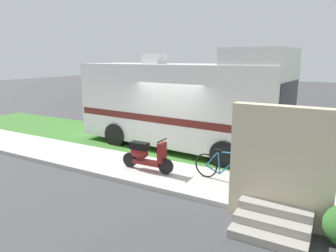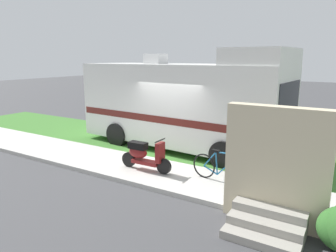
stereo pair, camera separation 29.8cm
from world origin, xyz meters
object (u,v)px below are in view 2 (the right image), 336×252
at_px(motorhome_rv, 183,103).
at_px(bottle_green, 248,182).
at_px(bicycle, 222,169).
at_px(bottle_spare, 271,190).
at_px(pickup_truck_near, 236,107).
at_px(scooter, 144,155).

height_order(motorhome_rv, bottle_green, motorhome_rv).
bearing_deg(motorhome_rv, bicycle, -45.05).
bearing_deg(bicycle, bottle_spare, -4.34).
xyz_separation_m(pickup_truck_near, bottle_spare, (3.51, -7.41, -0.73)).
bearing_deg(pickup_truck_near, bicycle, -73.07).
height_order(bicycle, bottle_spare, bicycle).
relative_size(motorhome_rv, bottle_spare, 30.28).
xyz_separation_m(bicycle, pickup_truck_near, (-2.22, 7.31, 0.46)).
height_order(scooter, bottle_green, scooter).
relative_size(bicycle, pickup_truck_near, 0.31).
distance_m(pickup_truck_near, bottle_spare, 8.23).
bearing_deg(scooter, bicycle, 7.17).
relative_size(scooter, pickup_truck_near, 0.30).
bearing_deg(bottle_spare, pickup_truck_near, 115.34).
bearing_deg(bottle_spare, scooter, -176.96).
distance_m(bicycle, bottle_green, 0.73).
bearing_deg(motorhome_rv, pickup_truck_near, 86.07).
bearing_deg(bottle_green, bottle_spare, -21.54).
xyz_separation_m(pickup_truck_near, bottle_green, (2.88, -7.16, -0.75)).
bearing_deg(scooter, pickup_truck_near, 89.63).
height_order(bottle_green, bottle_spare, bottle_spare).
relative_size(bottle_green, bottle_spare, 0.88).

